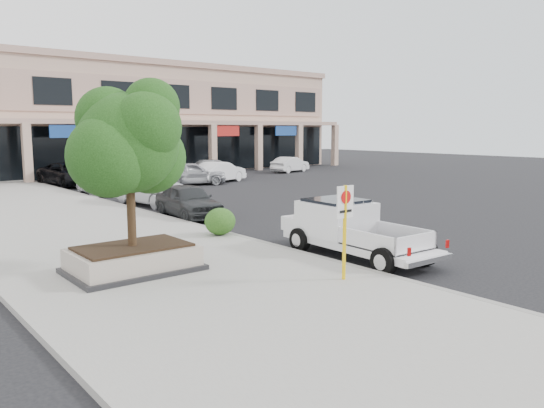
{
  "coord_description": "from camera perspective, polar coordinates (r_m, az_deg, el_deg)",
  "views": [
    {
      "loc": [
        -11.99,
        -11.56,
        3.78
      ],
      "look_at": [
        -1.31,
        1.5,
        1.38
      ],
      "focal_mm": 35.0,
      "sensor_mm": 36.0,
      "label": 1
    }
  ],
  "objects": [
    {
      "name": "lot_car_a",
      "position": [
        36.39,
        -8.67,
        3.3
      ],
      "size": [
        5.04,
        3.42,
        1.59
      ],
      "primitive_type": "imported",
      "rotation": [
        0.0,
        0.0,
        1.21
      ],
      "color": "#AAADB3",
      "rests_on": "ground"
    },
    {
      "name": "lot_car_e",
      "position": [
        41.34,
        -6.2,
        3.88
      ],
      "size": [
        4.86,
        2.99,
        1.55
      ],
      "primitive_type": "imported",
      "rotation": [
        0.0,
        0.0,
        1.3
      ],
      "color": "#94989C",
      "rests_on": "ground"
    },
    {
      "name": "curb_car_b",
      "position": [
        26.97,
        -12.83,
        1.55
      ],
      "size": [
        2.35,
        5.04,
        1.6
      ],
      "primitive_type": "imported",
      "rotation": [
        0.0,
        0.0,
        0.14
      ],
      "color": "#95989C",
      "rests_on": "ground"
    },
    {
      "name": "hedge",
      "position": [
        18.34,
        -5.61,
        -1.88
      ],
      "size": [
        1.1,
        0.99,
        0.93
      ],
      "primitive_type": "ellipsoid",
      "color": "#184614",
      "rests_on": "sidewalk"
    },
    {
      "name": "planter_tree",
      "position": [
        13.92,
        -14.92,
        6.31
      ],
      "size": [
        2.9,
        2.55,
        4.0
      ],
      "color": "black",
      "rests_on": "planter"
    },
    {
      "name": "lot_car_b",
      "position": [
        37.88,
        -5.64,
        3.45
      ],
      "size": [
        4.73,
        2.91,
        1.47
      ],
      "primitive_type": "imported",
      "rotation": [
        0.0,
        0.0,
        1.9
      ],
      "color": "white",
      "rests_on": "ground"
    },
    {
      "name": "planter",
      "position": [
        14.12,
        -14.72,
        -5.72
      ],
      "size": [
        3.2,
        2.2,
        0.68
      ],
      "color": "black",
      "rests_on": "sidewalk"
    },
    {
      "name": "sidewalk",
      "position": [
        19.08,
        -18.65,
        -3.53
      ],
      "size": [
        8.0,
        52.0,
        0.15
      ],
      "primitive_type": "cube",
      "color": "gray",
      "rests_on": "ground"
    },
    {
      "name": "lot_car_c",
      "position": [
        38.67,
        -6.72,
        3.41
      ],
      "size": [
        4.77,
        2.49,
        1.32
      ],
      "primitive_type": "imported",
      "rotation": [
        0.0,
        0.0,
        1.72
      ],
      "color": "#313537",
      "rests_on": "ground"
    },
    {
      "name": "lot_car_f",
      "position": [
        46.68,
        1.96,
        4.27
      ],
      "size": [
        4.3,
        2.37,
        1.34
      ],
      "primitive_type": "imported",
      "rotation": [
        0.0,
        0.0,
        1.82
      ],
      "color": "silver",
      "rests_on": "ground"
    },
    {
      "name": "lot_car_d",
      "position": [
        41.72,
        -16.58,
        3.6
      ],
      "size": [
        5.71,
        3.21,
        1.51
      ],
      "primitive_type": "imported",
      "rotation": [
        0.0,
        0.0,
        1.71
      ],
      "color": "black",
      "rests_on": "ground"
    },
    {
      "name": "ground",
      "position": [
        17.08,
        6.62,
        -4.75
      ],
      "size": [
        120.0,
        120.0,
        0.0
      ],
      "primitive_type": "plane",
      "color": "black",
      "rests_on": "ground"
    },
    {
      "name": "curb",
      "position": [
        20.76,
        -8.41,
        -2.27
      ],
      "size": [
        0.2,
        52.0,
        0.15
      ],
      "primitive_type": "cube",
      "color": "gray",
      "rests_on": "ground"
    },
    {
      "name": "curb_car_d",
      "position": [
        37.87,
        -20.84,
        3.03
      ],
      "size": [
        3.27,
        5.92,
        1.57
      ],
      "primitive_type": "imported",
      "rotation": [
        0.0,
        0.0,
        0.12
      ],
      "color": "black",
      "rests_on": "ground"
    },
    {
      "name": "curb_car_a",
      "position": [
        23.04,
        -8.98,
        0.37
      ],
      "size": [
        2.14,
        4.4,
        1.45
      ],
      "primitive_type": "imported",
      "rotation": [
        0.0,
        0.0,
        -0.1
      ],
      "color": "#282B2D",
      "rests_on": "ground"
    },
    {
      "name": "curb_car_c",
      "position": [
        32.62,
        -17.99,
        2.27
      ],
      "size": [
        2.38,
        4.93,
        1.38
      ],
      "primitive_type": "imported",
      "rotation": [
        0.0,
        0.0,
        -0.09
      ],
      "color": "silver",
      "rests_on": "ground"
    },
    {
      "name": "pickup_truck",
      "position": [
        15.77,
        9.25,
        -2.79
      ],
      "size": [
        2.2,
        5.36,
        1.66
      ],
      "primitive_type": null,
      "rotation": [
        0.0,
        0.0,
        -0.05
      ],
      "color": "white",
      "rests_on": "ground"
    },
    {
      "name": "no_parking_sign",
      "position": [
        12.81,
        7.84,
        -1.63
      ],
      "size": [
        0.55,
        0.09,
        2.3
      ],
      "color": "yellow",
      "rests_on": "sidewalk"
    },
    {
      "name": "strip_mall",
      "position": [
        49.7,
        -15.74,
        8.91
      ],
      "size": [
        40.55,
        12.43,
        9.5
      ],
      "color": "#CCAB90",
      "rests_on": "ground"
    }
  ]
}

